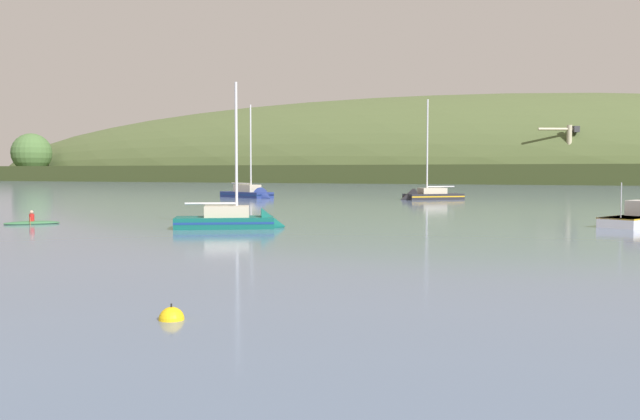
# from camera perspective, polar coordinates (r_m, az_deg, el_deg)

# --- Properties ---
(far_shoreline_hill) EXTENTS (489.92, 117.37, 59.85)m
(far_shoreline_hill) POSITION_cam_1_polar(r_m,az_deg,el_deg) (245.46, 8.66, 2.47)
(far_shoreline_hill) COLOR #35401E
(far_shoreline_hill) RESTS_ON ground
(dockside_crane) EXTENTS (10.59, 6.52, 16.11)m
(dockside_crane) POSITION_cam_1_polar(r_m,az_deg,el_deg) (200.11, 20.00, 4.22)
(dockside_crane) COLOR #4C4C51
(dockside_crane) RESTS_ON ground
(sailboat_near_mooring) EXTENTS (6.95, 5.45, 9.91)m
(sailboat_near_mooring) POSITION_cam_1_polar(r_m,az_deg,el_deg) (41.93, -6.89, -1.19)
(sailboat_near_mooring) COLOR #0F564C
(sailboat_near_mooring) RESTS_ON ground
(sailboat_far_left) EXTENTS (7.72, 7.29, 13.42)m
(sailboat_far_left) POSITION_cam_1_polar(r_m,az_deg,el_deg) (83.96, 8.86, 1.00)
(sailboat_far_left) COLOR #232328
(sailboat_far_left) RESTS_ON ground
(sailboat_outer_reach) EXTENTS (9.40, 6.00, 13.32)m
(sailboat_outer_reach) POSITION_cam_1_polar(r_m,az_deg,el_deg) (89.23, -5.76, 1.19)
(sailboat_outer_reach) COLOR navy
(sailboat_outer_reach) RESTS_ON ground
(fishing_boat_moored) EXTENTS (4.39, 6.34, 3.62)m
(fishing_boat_moored) POSITION_cam_1_polar(r_m,az_deg,el_deg) (47.88, 25.12, -0.79)
(fishing_boat_moored) COLOR white
(fishing_boat_moored) RESTS_ON ground
(canoe_with_paddler) EXTENTS (2.84, 3.00, 1.02)m
(canoe_with_paddler) POSITION_cam_1_polar(r_m,az_deg,el_deg) (48.39, -22.92, -0.98)
(canoe_with_paddler) COLOR #33663D
(canoe_with_paddler) RESTS_ON ground
(mooring_buoy_foreground) EXTENTS (0.60, 0.60, 0.68)m
(mooring_buoy_foreground) POSITION_cam_1_polar(r_m,az_deg,el_deg) (16.50, -12.29, -8.94)
(mooring_buoy_foreground) COLOR yellow
(mooring_buoy_foreground) RESTS_ON ground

